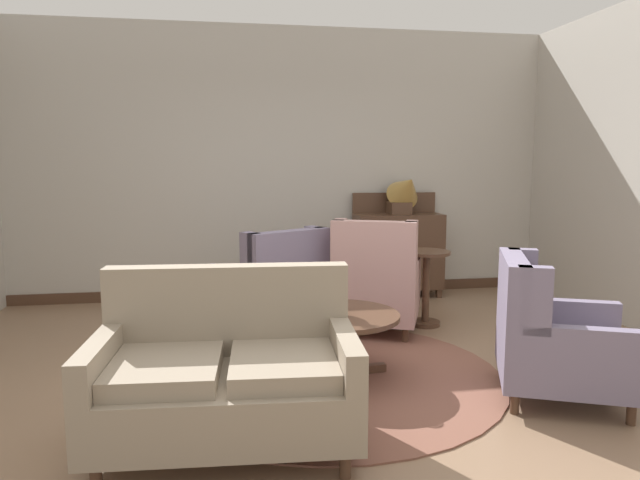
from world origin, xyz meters
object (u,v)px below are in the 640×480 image
(armchair_near_sideboard, at_px, (377,285))
(gramophone, at_px, (406,191))
(side_table, at_px, (426,281))
(coffee_table, at_px, (340,325))
(settee, at_px, (226,376))
(sideboard, at_px, (398,250))
(porcelain_vase, at_px, (334,294))
(armchair_back_corner, at_px, (552,338))
(armchair_near_window, at_px, (272,289))

(armchair_near_sideboard, relative_size, gramophone, 1.93)
(gramophone, bearing_deg, armchair_near_sideboard, -117.80)
(armchair_near_sideboard, relative_size, side_table, 1.48)
(coffee_table, distance_m, settee, 1.23)
(sideboard, bearing_deg, armchair_near_sideboard, -114.41)
(porcelain_vase, height_order, settee, settee)
(settee, distance_m, armchair_back_corner, 2.17)
(armchair_near_sideboard, bearing_deg, armchair_back_corner, 137.64)
(settee, xyz_separation_m, armchair_near_window, (0.43, 2.13, 0.00))
(armchair_near_sideboard, distance_m, side_table, 0.54)
(porcelain_vase, bearing_deg, sideboard, 63.24)
(armchair_back_corner, relative_size, sideboard, 0.90)
(armchair_back_corner, bearing_deg, porcelain_vase, 91.60)
(porcelain_vase, distance_m, settee, 1.18)
(settee, xyz_separation_m, armchair_back_corner, (2.15, 0.33, -0.00))
(coffee_table, relative_size, sideboard, 0.72)
(armchair_near_sideboard, bearing_deg, porcelain_vase, 83.06)
(coffee_table, distance_m, armchair_near_sideboard, 1.19)
(settee, relative_size, armchair_near_window, 1.24)
(armchair_near_window, distance_m, gramophone, 2.14)
(side_table, bearing_deg, porcelain_vase, -132.85)
(settee, bearing_deg, armchair_back_corner, 12.67)
(coffee_table, xyz_separation_m, porcelain_vase, (-0.06, -0.04, 0.24))
(side_table, bearing_deg, settee, -132.27)
(coffee_table, distance_m, porcelain_vase, 0.25)
(porcelain_vase, xyz_separation_m, gramophone, (1.29, 2.36, 0.60))
(armchair_near_window, height_order, gramophone, gramophone)
(coffee_table, xyz_separation_m, armchair_near_sideboard, (0.56, 1.05, 0.05))
(settee, relative_size, side_table, 2.01)
(armchair_near_window, xyz_separation_m, gramophone, (1.63, 1.11, 0.83))
(coffee_table, height_order, sideboard, sideboard)
(gramophone, bearing_deg, porcelain_vase, -118.63)
(armchair_back_corner, height_order, gramophone, gramophone)
(porcelain_vase, height_order, armchair_near_window, armchair_near_window)
(armchair_near_sideboard, xyz_separation_m, side_table, (0.53, 0.14, -0.01))
(gramophone, bearing_deg, coffee_table, -117.99)
(sideboard, distance_m, gramophone, 0.70)
(settee, xyz_separation_m, gramophone, (2.06, 3.23, 0.83))
(coffee_table, relative_size, settee, 0.59)
(coffee_table, bearing_deg, settee, -132.13)
(side_table, xyz_separation_m, gramophone, (0.15, 1.13, 0.81))
(armchair_near_sideboard, height_order, armchair_back_corner, armchair_near_sideboard)
(coffee_table, relative_size, armchair_near_sideboard, 0.81)
(sideboard, bearing_deg, armchair_near_window, -142.76)
(gramophone, bearing_deg, armchair_back_corner, -88.26)
(settee, distance_m, side_table, 2.84)
(settee, height_order, side_table, settee)
(side_table, bearing_deg, armchair_near_window, 179.06)
(armchair_near_sideboard, bearing_deg, sideboard, -91.75)
(armchair_near_sideboard, relative_size, armchair_near_window, 0.91)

